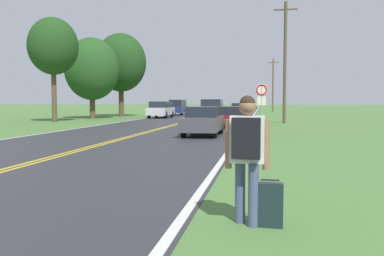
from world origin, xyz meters
name	(u,v)px	position (x,y,z in m)	size (l,w,h in m)	color
hitchhiker_person	(247,146)	(6.10, 4.36, 1.10)	(0.61, 0.44, 1.80)	#475175
suitcase	(270,205)	(6.42, 4.35, 0.31)	(0.37, 0.16, 0.66)	#19282D
traffic_sign	(262,97)	(6.23, 19.34, 1.95)	(0.60, 0.10, 2.59)	gray
utility_pole_midground	(285,61)	(7.93, 31.02, 4.81)	(1.80, 0.24, 9.30)	brown
utility_pole_far	(273,84)	(7.84, 65.48, 4.41)	(1.80, 0.24, 8.51)	brown
tree_left_verge	(92,69)	(-10.39, 36.81, 4.88)	(5.33, 5.33, 7.96)	brown
tree_behind_sign	(53,47)	(-10.52, 29.57, 6.13)	(4.01, 4.01, 8.48)	brown
tree_mid_treeline	(121,63)	(-9.44, 42.52, 6.01)	(5.65, 5.65, 9.28)	brown
car_dark_grey_sedan_nearest	(203,121)	(3.37, 18.91, 0.74)	(1.74, 4.13, 1.45)	black
car_maroon_hatchback_approaching	(234,116)	(4.43, 25.90, 0.76)	(2.04, 4.05, 1.37)	black
car_champagne_suv_mid_near	(212,110)	(2.05, 33.20, 0.99)	(1.99, 4.84, 1.87)	black
car_silver_van_mid_far	(161,109)	(-4.06, 39.41, 0.90)	(1.93, 4.61, 1.69)	black
car_dark_blue_suv_receding	(178,107)	(-4.17, 48.34, 0.97)	(1.81, 4.35, 1.88)	black
car_dark_green_hatchback_distant	(238,107)	(2.55, 60.97, 0.78)	(2.09, 3.70, 1.41)	black
car_white_sedan_horizon	(212,107)	(-2.82, 71.76, 0.72)	(2.08, 4.75, 1.37)	black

